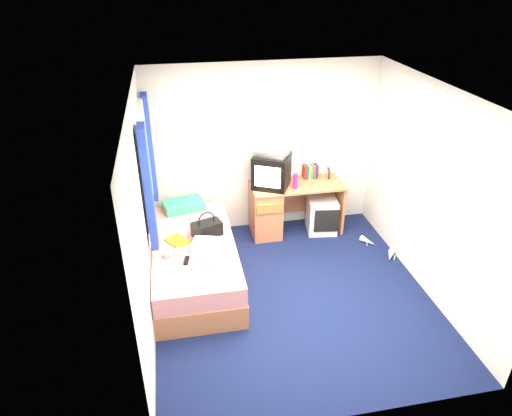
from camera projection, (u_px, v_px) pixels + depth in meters
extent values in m
plane|color=#0C1438|center=(292.00, 294.00, 5.46)|extent=(3.40, 3.40, 0.00)
plane|color=white|center=(301.00, 95.00, 4.30)|extent=(3.40, 3.40, 0.00)
plane|color=silver|center=(263.00, 149.00, 6.34)|extent=(3.20, 0.00, 3.20)
plane|color=silver|center=(356.00, 313.00, 3.41)|extent=(3.20, 0.00, 3.20)
plane|color=silver|center=(143.00, 221.00, 4.61)|extent=(0.00, 3.40, 3.40)
plane|color=silver|center=(433.00, 194.00, 5.14)|extent=(0.00, 3.40, 3.40)
cube|color=#B8724C|center=(195.00, 269.00, 5.65)|extent=(1.00, 2.00, 0.30)
cube|color=olive|center=(240.00, 283.00, 5.38)|extent=(0.02, 0.70, 0.18)
cube|color=white|center=(194.00, 251.00, 5.52)|extent=(0.98, 1.98, 0.24)
cube|color=teal|center=(184.00, 205.00, 6.17)|extent=(0.58, 0.44, 0.11)
cube|color=#B8724C|center=(297.00, 185.00, 6.40)|extent=(1.30, 0.55, 0.03)
cube|color=#B8724C|center=(266.00, 212.00, 6.50)|extent=(0.40, 0.52, 0.72)
cube|color=#B8724C|center=(338.00, 205.00, 6.68)|extent=(0.04, 0.52, 0.72)
cube|color=#B8724C|center=(308.00, 194.00, 6.79)|extent=(0.78, 0.03, 0.55)
cube|color=silver|center=(322.00, 215.00, 6.63)|extent=(0.46, 0.46, 0.51)
cube|color=black|center=(272.00, 171.00, 6.23)|extent=(0.61, 0.60, 0.46)
cube|color=#E7E892|center=(268.00, 177.00, 6.05)|extent=(0.32, 0.17, 0.29)
cube|color=#A9A9AB|center=(272.00, 152.00, 6.10)|extent=(0.52, 0.48, 0.08)
cube|color=maroon|center=(304.00, 172.00, 6.52)|extent=(0.03, 0.13, 0.20)
cube|color=navy|center=(307.00, 172.00, 6.53)|extent=(0.03, 0.13, 0.20)
cube|color=gold|center=(309.00, 171.00, 6.53)|extent=(0.03, 0.13, 0.20)
cube|color=#337F33|center=(311.00, 171.00, 6.54)|extent=(0.03, 0.13, 0.20)
cube|color=#7F337F|center=(314.00, 171.00, 6.54)|extent=(0.03, 0.13, 0.20)
cube|color=#262626|center=(316.00, 171.00, 6.55)|extent=(0.03, 0.13, 0.20)
cube|color=black|center=(328.00, 173.00, 6.55)|extent=(0.04, 0.12, 0.14)
cylinder|color=#E42085|center=(295.00, 181.00, 6.23)|extent=(0.08, 0.08, 0.21)
cylinder|color=silver|center=(285.00, 176.00, 6.40)|extent=(0.06, 0.06, 0.18)
cube|color=black|center=(207.00, 229.00, 5.57)|extent=(0.40, 0.30, 0.18)
torus|color=black|center=(206.00, 220.00, 5.51)|extent=(0.21, 0.08, 0.21)
cube|color=white|center=(205.00, 245.00, 5.33)|extent=(0.35, 0.32, 0.10)
cube|color=yellow|center=(177.00, 241.00, 5.48)|extent=(0.33, 0.35, 0.01)
cylinder|color=white|center=(173.00, 253.00, 5.22)|extent=(0.21, 0.15, 0.07)
cube|color=yellow|center=(206.00, 264.00, 5.07)|extent=(0.20, 0.20, 0.01)
cube|color=black|center=(187.00, 260.00, 5.12)|extent=(0.08, 0.17, 0.02)
cube|color=silver|center=(144.00, 163.00, 5.27)|extent=(0.02, 0.90, 1.10)
cube|color=white|center=(139.00, 114.00, 4.99)|extent=(0.06, 1.06, 0.08)
cube|color=white|center=(151.00, 208.00, 5.56)|extent=(0.06, 1.06, 0.08)
cube|color=navy|center=(148.00, 189.00, 4.79)|extent=(0.08, 0.24, 1.40)
cube|color=navy|center=(150.00, 149.00, 5.81)|extent=(0.08, 0.24, 1.40)
cone|color=white|center=(368.00, 241.00, 6.41)|extent=(0.19, 0.23, 0.09)
cone|color=white|center=(390.00, 256.00, 6.09)|extent=(0.20, 0.23, 0.09)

